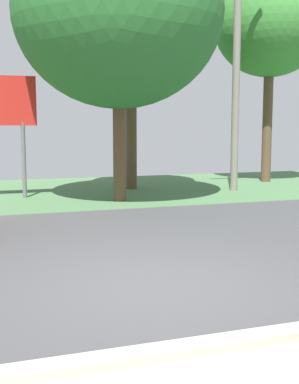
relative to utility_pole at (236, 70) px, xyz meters
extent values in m
cube|color=#424244|center=(-5.64, -6.39, -3.89)|extent=(40.00, 8.00, 0.10)
cube|color=#4B7449|center=(-5.64, 1.61, -3.89)|extent=(40.00, 8.00, 0.10)
cube|color=#B2AD9E|center=(-5.64, -10.39, -3.79)|extent=(40.00, 0.24, 0.10)
cylinder|color=gray|center=(0.00, 0.00, -0.18)|extent=(0.24, 0.24, 7.33)
cylinder|color=slate|center=(-6.59, 0.47, -2.74)|extent=(0.12, 0.12, 2.20)
cylinder|color=brown|center=(-3.01, 1.55, -2.09)|extent=(0.36, 0.36, 3.50)
ellipsoid|color=#387F33|center=(-3.01, 1.55, 0.92)|extent=(3.97, 3.97, 3.61)
cylinder|color=brown|center=(-4.10, -0.99, -2.18)|extent=(0.36, 0.36, 3.32)
ellipsoid|color=#286B2D|center=(-4.10, -0.99, 1.28)|extent=(5.66, 5.66, 5.14)
cylinder|color=brown|center=(2.44, 2.04, -1.62)|extent=(0.36, 0.36, 4.44)
ellipsoid|color=#387F33|center=(2.44, 2.04, 1.89)|extent=(4.07, 4.07, 3.70)
camera|label=1|loc=(-7.69, -14.41, -1.77)|focal=46.62mm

